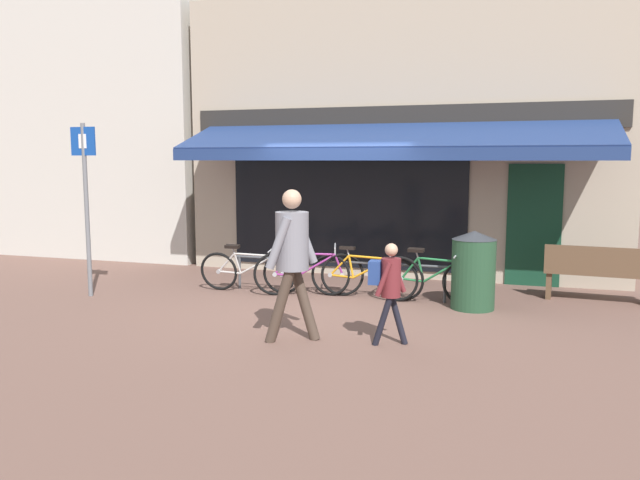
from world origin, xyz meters
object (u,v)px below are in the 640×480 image
bicycle_purple (308,273)px  pedestrian_adult (292,250)px  litter_bin (473,270)px  bicycle_silver (250,271)px  bicycle_green (433,280)px  park_bench (600,272)px  pedestrian_child (388,281)px  bicycle_orange (363,275)px  parking_sign (86,193)px

bicycle_purple → pedestrian_adult: size_ratio=0.94×
bicycle_purple → pedestrian_adult: 2.61m
litter_bin → bicycle_purple: bearing=178.1°
bicycle_silver → litter_bin: bearing=-2.9°
bicycle_green → park_bench: bicycle_green is taller
pedestrian_adult → park_bench: 5.08m
pedestrian_adult → pedestrian_child: (1.12, 0.20, -0.35)m
pedestrian_child → litter_bin: 2.30m
bicycle_orange → park_bench: park_bench is taller
bicycle_purple → park_bench: park_bench is taller
bicycle_purple → parking_sign: bearing=-177.7°
bicycle_silver → pedestrian_adult: bearing=-58.0°
bicycle_orange → bicycle_green: (1.10, -0.10, 0.02)m
bicycle_orange → litter_bin: (1.70, -0.18, 0.21)m
parking_sign → bicycle_orange: bearing=15.8°
bicycle_silver → bicycle_purple: size_ratio=1.03×
pedestrian_adult → pedestrian_child: bearing=5.0°
bicycle_orange → bicycle_purple: bearing=-169.7°
bicycle_purple → bicycle_green: 1.98m
bicycle_silver → pedestrian_child: (2.75, -2.17, 0.41)m
pedestrian_adult → litter_bin: size_ratio=1.60×
bicycle_green → litter_bin: litter_bin is taller
bicycle_orange → parking_sign: 4.54m
park_bench → bicycle_silver: bearing=-165.6°
bicycle_silver → pedestrian_child: bearing=-40.7°
bicycle_purple → litter_bin: litter_bin is taller
bicycle_green → parking_sign: 5.56m
bicycle_silver → bicycle_purple: 1.00m
bicycle_orange → park_bench: size_ratio=1.09×
bicycle_purple → litter_bin: size_ratio=1.50×
pedestrian_child → litter_bin: pedestrian_child is taller
pedestrian_adult → litter_bin: pedestrian_adult is taller
bicycle_green → bicycle_silver: bearing=-170.9°
bicycle_green → park_bench: size_ratio=1.05×
pedestrian_adult → parking_sign: parking_sign is taller
park_bench → parking_sign: bearing=-161.3°
pedestrian_child → park_bench: 4.13m
bicycle_silver → litter_bin: litter_bin is taller
pedestrian_adult → parking_sign: bearing=156.2°
parking_sign → litter_bin: bearing=9.7°
pedestrian_adult → bicycle_green: bearing=55.9°
litter_bin → pedestrian_child: bearing=-111.0°
litter_bin → pedestrian_adult: bearing=-129.7°
bicycle_green → park_bench: 2.58m
parking_sign → park_bench: 8.05m
bicycle_purple → pedestrian_child: 2.86m
bicycle_purple → pedestrian_child: bearing=-67.7°
bicycle_silver → pedestrian_adult: (1.62, -2.37, 0.76)m
bicycle_purple → parking_sign: (-3.32, -1.09, 1.28)m
bicycle_orange → bicycle_green: bicycle_green is taller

